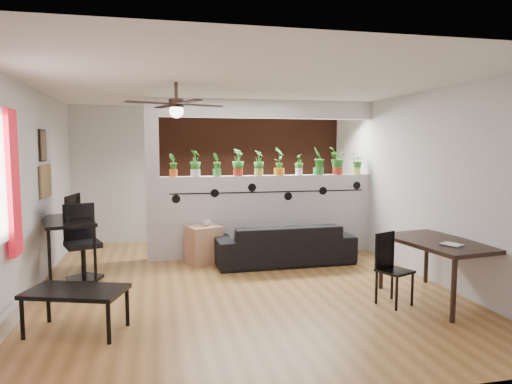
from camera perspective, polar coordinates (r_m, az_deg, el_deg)
name	(u,v)px	position (r m, az deg, el deg)	size (l,w,h in m)	color
room_shell	(238,187)	(6.04, -2.29, 0.63)	(6.30, 7.10, 2.90)	olive
partition_wall	(269,215)	(7.74, 1.62, -2.91)	(3.60, 0.18, 1.35)	#BCBCC1
ceiling_header	(269,109)	(7.67, 1.65, 10.31)	(3.60, 0.18, 0.30)	silver
pier_column	(153,180)	(7.44, -12.80, 1.45)	(0.22, 0.20, 2.60)	#BCBCC1
brick_panel	(251,173)	(9.10, -0.62, 2.35)	(3.90, 0.05, 2.60)	#9B472D
vine_decal	(270,192)	(7.59, 1.80, 0.01)	(3.31, 0.01, 0.30)	black
baseboard_heater	(4,326)	(5.24, -29.01, -14.45)	(0.08, 1.00, 0.18)	silver
corkboard	(45,181)	(7.05, -24.83, 1.25)	(0.03, 0.60, 0.45)	olive
framed_art	(43,145)	(6.99, -25.10, 5.31)	(0.03, 0.34, 0.44)	#8C7259
ceiling_fan	(176,106)	(5.65, -9.93, 10.51)	(1.19, 1.19, 0.43)	black
potted_plant_0	(173,164)	(7.43, -10.29, 3.42)	(0.15, 0.18, 0.37)	orange
potted_plant_1	(195,162)	(7.45, -7.59, 3.70)	(0.25, 0.27, 0.43)	white
potted_plant_2	(217,164)	(7.49, -4.91, 3.54)	(0.19, 0.22, 0.38)	#358E33
potted_plant_3	(238,162)	(7.54, -2.26, 3.81)	(0.29, 0.29, 0.44)	#AE2E1B
potted_plant_4	(259,162)	(7.61, 0.35, 3.73)	(0.24, 0.26, 0.42)	#BFC345
potted_plant_5	(279,160)	(7.70, 2.91, 3.96)	(0.31, 0.32, 0.48)	orange
potted_plant_6	(299,164)	(7.80, 5.40, 3.54)	(0.18, 0.21, 0.36)	white
potted_plant_7	(319,160)	(7.91, 7.83, 3.97)	(0.32, 0.31, 0.48)	#2E8030
potted_plant_8	(338,160)	(8.04, 10.18, 3.95)	(0.29, 0.31, 0.47)	#B3291C
potted_plant_9	(357,163)	(8.18, 12.45, 3.59)	(0.23, 0.22, 0.38)	#E2DD50
sofa	(283,244)	(7.25, 3.45, -6.51)	(2.05, 0.81, 0.60)	black
cube_shelf	(204,245)	(7.28, -6.57, -6.54)	(0.48, 0.43, 0.59)	tan
cup	(207,223)	(7.22, -6.21, -3.86)	(0.12, 0.12, 0.10)	gray
computer_desk	(67,225)	(6.74, -22.50, -3.82)	(0.90, 1.30, 0.85)	black
monitor	(69,211)	(6.86, -22.34, -2.22)	(0.05, 0.31, 0.17)	black
office_chair	(82,248)	(6.71, -20.92, -6.53)	(0.55, 0.56, 1.03)	black
dining_table	(439,247)	(5.87, 21.93, -6.39)	(0.98, 1.42, 0.72)	black
book	(448,245)	(5.55, 22.85, -6.18)	(0.16, 0.22, 0.02)	gray
folding_chair	(389,262)	(5.60, 16.35, -8.37)	(0.44, 0.44, 0.83)	black
coffee_table	(76,294)	(4.92, -21.58, -11.76)	(1.06, 0.80, 0.44)	black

